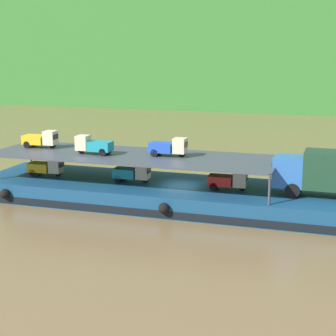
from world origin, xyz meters
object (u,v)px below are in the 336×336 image
Objects in this scene: cargo_barge at (181,195)px; covered_lorry at (329,172)px; mini_truck_lower_stern at (46,167)px; mini_truck_lower_aft at (132,173)px; mini_truck_upper_mid at (93,145)px; mini_truck_upper_fore at (169,147)px; mini_truck_upper_stern at (41,139)px; mini_truck_lower_mid at (228,180)px.

covered_lorry is at bearing -0.78° from cargo_barge.
mini_truck_lower_aft is at bearing 1.04° from mini_truck_lower_stern.
mini_truck_upper_mid and mini_truck_upper_fore have the same top height.
mini_truck_upper_stern is 1.01× the size of mini_truck_upper_mid.
mini_truck_lower_stern is at bearing -178.96° from mini_truck_lower_aft.
mini_truck_lower_mid reaches higher than cargo_barge.
cargo_barge is 11.07× the size of mini_truck_lower_mid.
covered_lorry is at bearing -0.21° from mini_truck_lower_aft.
mini_truck_upper_stern is at bearing 176.43° from mini_truck_lower_mid.
covered_lorry reaches higher than mini_truck_lower_aft.
mini_truck_lower_mid is 5.08m from mini_truck_upper_fore.
mini_truck_upper_fore is at bearing 171.43° from mini_truck_lower_mid.
mini_truck_lower_mid is at bearing -0.08° from mini_truck_lower_stern.
mini_truck_upper_fore is (-1.04, 0.46, 3.44)m from cargo_barge.
mini_truck_upper_stern is at bearing 135.00° from mini_truck_lower_stern.
mini_truck_lower_mid is 10.45m from mini_truck_upper_mid.
mini_truck_upper_mid is 5.71m from mini_truck_upper_fore.
mini_truck_upper_mid is at bearing -178.78° from covered_lorry.
mini_truck_upper_stern is (-8.10, 0.81, 2.00)m from mini_truck_lower_aft.
mini_truck_upper_fore reaches higher than mini_truck_lower_aft.
mini_truck_upper_mid is at bearing -13.36° from mini_truck_upper_stern.
covered_lorry reaches higher than cargo_barge.
cargo_barge is 11.01× the size of mini_truck_upper_stern.
mini_truck_lower_stern is (-21.21, -0.08, -1.00)m from covered_lorry.
covered_lorry is 2.86× the size of mini_truck_upper_mid.
mini_truck_upper_fore is at bearing 156.30° from cargo_barge.
mini_truck_lower_stern is at bearing 179.92° from mini_truck_lower_mid.
mini_truck_lower_aft is (-3.72, -0.09, 1.44)m from cargo_barge.
cargo_barge is 10.61m from covered_lorry.
covered_lorry is 2.83× the size of mini_truck_upper_stern.
mini_truck_upper_mid is (-2.95, -0.41, 2.00)m from mini_truck_lower_aft.
mini_truck_upper_stern is at bearing 177.77° from covered_lorry.
mini_truck_lower_stern is 1.00× the size of mini_truck_lower_mid.
mini_truck_lower_stern is 1.01× the size of mini_truck_upper_fore.
cargo_barge is 12.33m from mini_truck_upper_stern.
mini_truck_upper_mid reaches higher than mini_truck_lower_mid.
cargo_barge is 7.52m from mini_truck_upper_mid.
cargo_barge is at bearing 1.36° from mini_truck_lower_aft.
mini_truck_upper_stern is (-22.15, 0.86, 1.00)m from covered_lorry.
mini_truck_lower_mid is 1.01× the size of mini_truck_upper_fore.
mini_truck_lower_mid is at bearing -1.18° from mini_truck_lower_aft.
cargo_barge is at bearing 1.15° from mini_truck_lower_stern.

